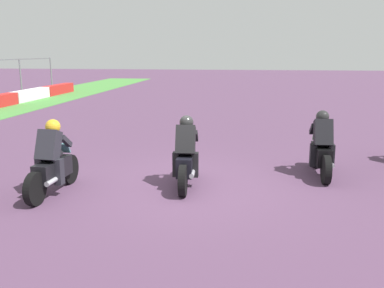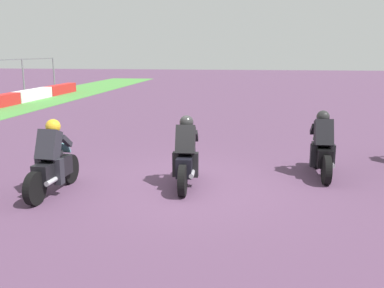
{
  "view_description": "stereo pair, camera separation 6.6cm",
  "coord_description": "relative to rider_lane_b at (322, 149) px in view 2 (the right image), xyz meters",
  "views": [
    {
      "loc": [
        -8.81,
        -1.22,
        2.83
      ],
      "look_at": [
        0.07,
        -0.03,
        0.9
      ],
      "focal_mm": 40.22,
      "sensor_mm": 36.0,
      "label": 1
    },
    {
      "loc": [
        -8.8,
        -1.29,
        2.83
      ],
      "look_at": [
        0.07,
        -0.03,
        0.9
      ],
      "focal_mm": 40.22,
      "sensor_mm": 36.0,
      "label": 2
    }
  ],
  "objects": [
    {
      "name": "ground_plane",
      "position": [
        -1.19,
        2.9,
        -0.62
      ],
      "size": [
        120.0,
        120.0,
        0.0
      ],
      "primitive_type": "plane",
      "color": "#563854"
    },
    {
      "name": "rider_lane_c",
      "position": [
        -1.21,
        2.99,
        0.0
      ],
      "size": [
        2.04,
        0.55,
        1.51
      ],
      "rotation": [
        0.0,
        0.0,
        0.05
      ],
      "color": "black",
      "rests_on": "ground_plane"
    },
    {
      "name": "rider_lane_b",
      "position": [
        0.0,
        0.0,
        0.0
      ],
      "size": [
        2.04,
        0.54,
        1.51
      ],
      "rotation": [
        0.0,
        0.0,
        0.01
      ],
      "color": "black",
      "rests_on": "ground_plane"
    },
    {
      "name": "rider_lane_d",
      "position": [
        -2.09,
        5.58,
        0.0
      ],
      "size": [
        2.04,
        0.55,
        1.51
      ],
      "rotation": [
        0.0,
        0.0,
        -0.05
      ],
      "color": "black",
      "rests_on": "ground_plane"
    }
  ]
}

